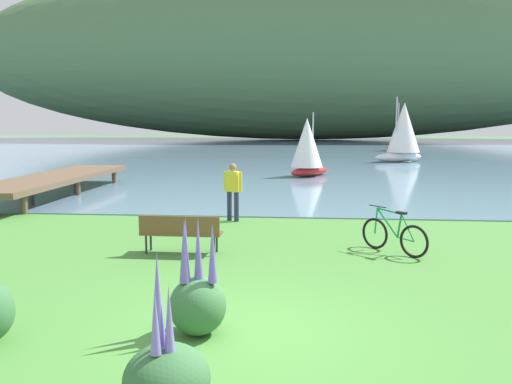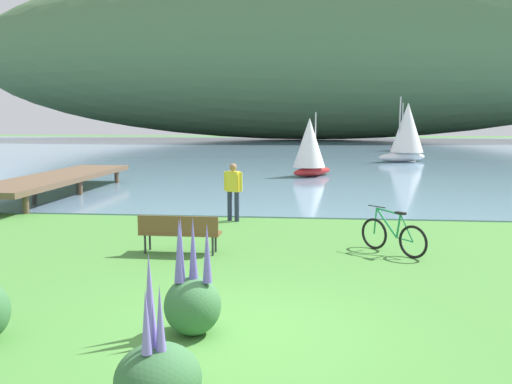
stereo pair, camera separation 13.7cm
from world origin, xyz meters
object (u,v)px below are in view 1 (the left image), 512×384
person_at_shoreline (233,188)px  sailboat_toward_hillside (307,146)px  sailboat_mid_bay (402,128)px  bicycle_leaning_near_bench (394,236)px  sailboat_nearest_to_shore (403,131)px  park_bench_near_camera (181,231)px

person_at_shoreline → sailboat_toward_hillside: bearing=79.6°
sailboat_mid_bay → sailboat_toward_hillside: sailboat_mid_bay is taller
bicycle_leaning_near_bench → sailboat_toward_hillside: (-1.79, 15.84, 1.22)m
sailboat_nearest_to_shore → sailboat_toward_hillside: 12.84m
sailboat_toward_hillside → sailboat_mid_bay: bearing=69.4°
sailboat_mid_bay → person_at_shoreline: bearing=-107.4°
sailboat_nearest_to_shore → sailboat_mid_bay: (2.57, 14.47, 0.03)m
bicycle_leaning_near_bench → sailboat_mid_bay: sailboat_mid_bay is taller
park_bench_near_camera → sailboat_mid_bay: size_ratio=0.39×
park_bench_near_camera → sailboat_toward_hillside: sailboat_toward_hillside is taller
park_bench_near_camera → bicycle_leaning_near_bench: size_ratio=1.37×
person_at_shoreline → sailboat_mid_bay: 39.50m
bicycle_leaning_near_bench → sailboat_mid_bay: size_ratio=0.28×
person_at_shoreline → sailboat_mid_bay: bearing=72.6°
sailboat_nearest_to_shore → sailboat_toward_hillside: size_ratio=1.37×
park_bench_near_camera → sailboat_nearest_to_shore: sailboat_nearest_to_shore is taller
bicycle_leaning_near_bench → sailboat_nearest_to_shore: size_ratio=0.29×
bicycle_leaning_near_bench → sailboat_nearest_to_shore: (5.14, 26.63, 1.81)m
bicycle_leaning_near_bench → person_at_shoreline: (-4.07, 3.42, 0.58)m
sailboat_toward_hillside → park_bench_near_camera: bearing=-100.2°
sailboat_nearest_to_shore → park_bench_near_camera: bearing=-110.0°
park_bench_near_camera → person_at_shoreline: person_at_shoreline is taller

